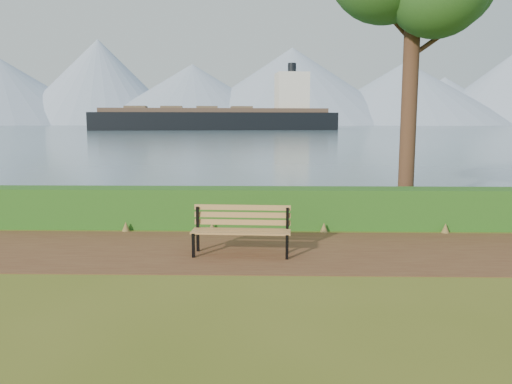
{
  "coord_description": "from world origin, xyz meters",
  "views": [
    {
      "loc": [
        0.24,
        -9.73,
        2.64
      ],
      "look_at": [
        -0.02,
        1.2,
        1.1
      ],
      "focal_mm": 35.0,
      "sensor_mm": 36.0,
      "label": 1
    }
  ],
  "objects": [
    {
      "name": "mountains",
      "position": [
        -9.17,
        406.05,
        27.7
      ],
      "size": [
        585.0,
        190.0,
        70.0
      ],
      "color": "#8496B0",
      "rests_on": "ground"
    },
    {
      "name": "cargo_ship",
      "position": [
        -13.69,
        149.62,
        3.47
      ],
      "size": [
        77.53,
        22.74,
        23.25
      ],
      "rotation": [
        0.0,
        0.0,
        0.14
      ],
      "color": "black",
      "rests_on": "ground"
    },
    {
      "name": "path",
      "position": [
        0.0,
        0.3,
        0.01
      ],
      "size": [
        40.0,
        3.4,
        0.01
      ],
      "primitive_type": "cube",
      "color": "#542E1C",
      "rests_on": "ground"
    },
    {
      "name": "water",
      "position": [
        0.0,
        260.0,
        0.01
      ],
      "size": [
        700.0,
        510.0,
        0.0
      ],
      "primitive_type": "cube",
      "color": "#465D71",
      "rests_on": "ground"
    },
    {
      "name": "hedge",
      "position": [
        0.0,
        2.6,
        0.5
      ],
      "size": [
        32.0,
        0.85,
        1.0
      ],
      "primitive_type": "cube",
      "color": "#194E16",
      "rests_on": "ground"
    },
    {
      "name": "bench",
      "position": [
        -0.28,
        0.02,
        0.56
      ],
      "size": [
        1.98,
        0.67,
        0.98
      ],
      "rotation": [
        0.0,
        0.0,
        -0.05
      ],
      "color": "black",
      "rests_on": "ground"
    },
    {
      "name": "ground",
      "position": [
        0.0,
        0.0,
        0.0
      ],
      "size": [
        140.0,
        140.0,
        0.0
      ],
      "primitive_type": "plane",
      "color": "#4E5A19",
      "rests_on": "ground"
    }
  ]
}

